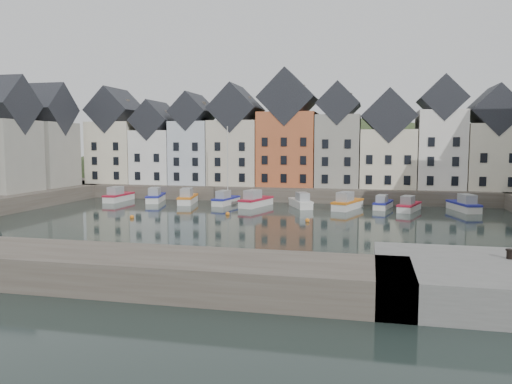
% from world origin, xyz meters
% --- Properties ---
extents(ground, '(260.00, 260.00, 0.00)m').
position_xyz_m(ground, '(0.00, 0.00, 0.00)').
color(ground, black).
rests_on(ground, ground).
extents(far_quay, '(90.00, 16.00, 2.00)m').
position_xyz_m(far_quay, '(0.00, 30.00, 1.00)').
color(far_quay, '#4D453B').
rests_on(far_quay, ground).
extents(near_wall, '(50.00, 6.00, 2.00)m').
position_xyz_m(near_wall, '(-10.00, -22.00, 1.00)').
color(near_wall, '#4D453B').
rests_on(near_wall, ground).
extents(hillside, '(153.60, 70.40, 64.00)m').
position_xyz_m(hillside, '(0.02, 56.00, -17.96)').
color(hillside, '#2A361B').
rests_on(hillside, ground).
extents(far_terrace, '(72.37, 8.16, 17.78)m').
position_xyz_m(far_terrace, '(3.21, 28.00, 8.88)').
color(far_terrace, '#ECE3C6').
rests_on(far_terrace, far_quay).
extents(left_terrace, '(7.65, 17.00, 15.69)m').
position_xyz_m(left_terrace, '(-36.00, 13.50, 8.88)').
color(left_terrace, gray).
rests_on(left_terrace, left_quay).
extents(mooring_buoys, '(20.50, 5.50, 0.50)m').
position_xyz_m(mooring_buoys, '(-4.00, 5.33, 0.15)').
color(mooring_buoys, orange).
rests_on(mooring_buoys, ground).
extents(boat_a, '(2.03, 6.39, 2.45)m').
position_xyz_m(boat_a, '(-23.84, 18.08, 0.73)').
color(boat_a, silver).
rests_on(boat_a, ground).
extents(boat_b, '(3.32, 6.47, 2.38)m').
position_xyz_m(boat_b, '(-18.13, 18.66, 0.71)').
color(boat_b, silver).
rests_on(boat_b, ground).
extents(boat_c, '(3.11, 6.66, 2.46)m').
position_xyz_m(boat_c, '(-12.82, 17.84, 0.73)').
color(boat_c, silver).
rests_on(boat_c, ground).
extents(boat_d, '(2.72, 6.05, 11.16)m').
position_xyz_m(boat_d, '(-7.12, 17.70, 0.72)').
color(boat_d, silver).
rests_on(boat_d, ground).
extents(boat_e, '(3.75, 6.93, 2.54)m').
position_xyz_m(boat_e, '(-2.56, 16.67, 0.76)').
color(boat_e, silver).
rests_on(boat_e, ground).
extents(boat_f, '(4.08, 6.17, 2.28)m').
position_xyz_m(boat_f, '(3.63, 17.02, 0.68)').
color(boat_f, silver).
rests_on(boat_f, ground).
extents(boat_g, '(4.07, 6.97, 2.56)m').
position_xyz_m(boat_g, '(9.76, 16.61, 0.76)').
color(boat_g, silver).
rests_on(boat_g, ground).
extents(boat_h, '(2.84, 5.59, 2.06)m').
position_xyz_m(boat_h, '(14.35, 18.36, 0.61)').
color(boat_h, silver).
rests_on(boat_h, ground).
extents(boat_i, '(3.50, 6.05, 2.22)m').
position_xyz_m(boat_i, '(17.51, 16.51, 0.66)').
color(boat_i, silver).
rests_on(boat_i, ground).
extents(boat_j, '(3.58, 6.64, 2.44)m').
position_xyz_m(boat_j, '(24.35, 18.04, 0.73)').
color(boat_j, silver).
rests_on(boat_j, ground).
extents(mooring_bollard, '(0.48, 0.48, 0.56)m').
position_xyz_m(mooring_bollard, '(20.56, -18.38, 2.31)').
color(mooring_bollard, black).
rests_on(mooring_bollard, near_quay).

